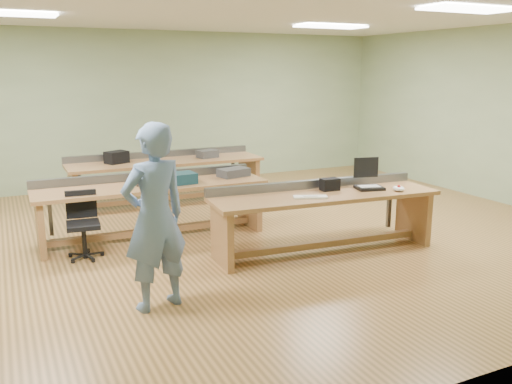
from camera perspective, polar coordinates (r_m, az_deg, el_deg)
floor at (r=7.50m, az=-2.61°, el=-4.77°), size 10.00×10.00×0.00m
ceiling at (r=7.19m, az=-2.86°, el=18.68°), size 10.00×10.00×0.00m
wall_back at (r=10.97m, az=-10.94°, el=8.59°), size 10.00×0.04×3.00m
wall_front at (r=3.87m, az=20.92°, el=0.59°), size 10.00×0.04×3.00m
wall_right at (r=10.21m, az=24.33°, el=7.40°), size 0.04×8.00×3.00m
fluor_panels at (r=7.18m, az=-2.86°, el=18.44°), size 6.20×3.50×0.03m
workbench_front at (r=6.86m, az=7.09°, el=-1.69°), size 2.95×1.00×0.86m
workbench_mid at (r=7.49m, az=-10.92°, el=-0.57°), size 3.09×0.86×0.86m
workbench_back at (r=9.40m, az=-9.45°, el=2.23°), size 3.29×0.89×0.86m
person at (r=5.17m, az=-10.62°, el=-2.67°), size 0.74×0.58×1.80m
laptop_base at (r=7.13m, az=11.84°, el=0.43°), size 0.39×0.34×0.04m
laptop_screen at (r=7.20m, az=11.51°, el=2.56°), size 0.33×0.09×0.26m
keyboard at (r=6.54m, az=5.76°, el=-0.53°), size 0.43×0.28×0.02m
trackball_mouse at (r=7.10m, az=14.79°, el=0.36°), size 0.18×0.20×0.07m
camera_bag at (r=6.96m, az=7.78°, el=0.80°), size 0.24×0.16×0.16m
task_chair at (r=6.95m, az=-17.68°, el=-4.22°), size 0.48×0.48×0.82m
parts_bin_teal at (r=7.39m, az=-8.02°, el=1.44°), size 0.43×0.33×0.14m
parts_bin_grey at (r=7.82m, az=-2.38°, el=2.08°), size 0.48×0.36×0.12m
mug at (r=7.32m, az=-12.20°, el=1.02°), size 0.17×0.17×0.11m
drinks_can at (r=7.30m, az=-12.05°, el=1.03°), size 0.07×0.07×0.12m
storage_box_back at (r=9.20m, az=-14.46°, el=3.56°), size 0.42×0.37×0.20m
tray_back at (r=9.52m, az=-5.14°, el=4.02°), size 0.37×0.31×0.13m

